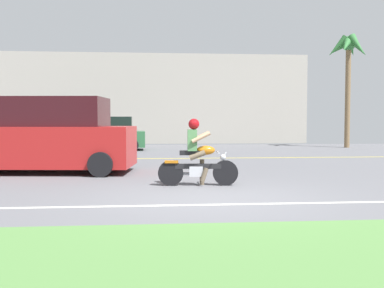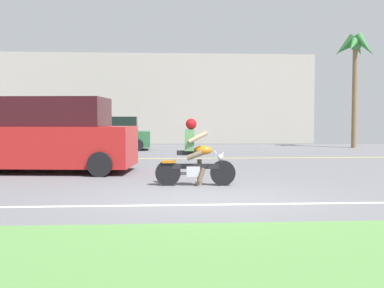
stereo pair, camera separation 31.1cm
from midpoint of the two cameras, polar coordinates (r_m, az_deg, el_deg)
name	(u,v)px [view 1 (the left image)]	position (r m, az deg, el deg)	size (l,w,h in m)	color
ground	(194,179)	(11.30, -0.53, -4.40)	(56.00, 30.00, 0.04)	slate
grass_median	(264,272)	(4.40, 7.06, -15.78)	(56.00, 3.80, 0.06)	#548442
lane_line_near	(214,205)	(7.76, 1.58, -7.67)	(50.40, 0.12, 0.01)	silver
lane_line_far	(180,158)	(16.94, -2.04, -1.82)	(50.40, 0.12, 0.01)	yellow
motorcyclist	(197,157)	(9.91, -0.21, -1.70)	(1.77, 0.58, 1.48)	black
suv_nearby	(46,136)	(13.05, -18.68, 0.92)	(4.98, 2.55, 2.06)	#AD1E1E
parked_car_1	(103,135)	(21.95, -11.59, 1.18)	(4.17, 2.01, 1.60)	#2D663D
palm_tree_0	(348,55)	(25.07, 18.82, 10.61)	(2.35, 2.22, 5.85)	brown
building_far	(137,100)	(29.22, -7.27, 5.54)	(21.00, 4.00, 5.44)	#A8A399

